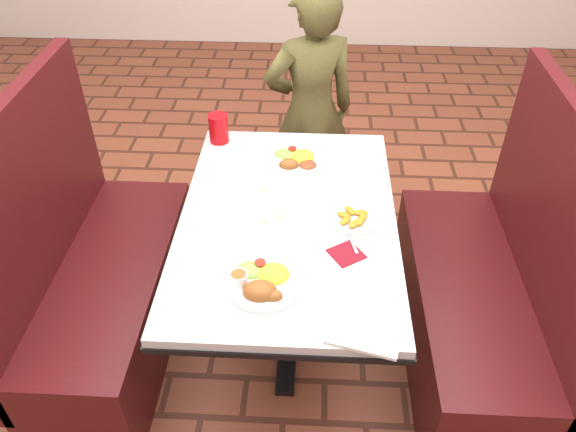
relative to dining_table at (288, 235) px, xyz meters
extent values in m
plane|color=brown|center=(0.00, 0.00, -0.65)|extent=(7.00, 7.00, 0.00)
cube|color=silver|center=(0.00, 0.00, 0.08)|extent=(0.80, 1.20, 0.03)
cube|color=black|center=(0.00, 0.00, 0.05)|extent=(0.81, 1.21, 0.02)
cylinder|color=black|center=(0.00, 0.00, -0.30)|extent=(0.10, 0.10, 0.69)
cube|color=black|center=(0.00, 0.00, -0.64)|extent=(0.55, 0.08, 0.03)
cube|color=black|center=(0.00, 0.00, -0.64)|extent=(0.08, 0.55, 0.03)
cube|color=#4A1013|center=(-0.75, 0.00, -0.43)|extent=(0.45, 1.20, 0.45)
cube|color=#4A1013|center=(-0.97, 0.00, 0.05)|extent=(0.06, 1.20, 0.95)
cube|color=#4A1013|center=(0.75, 0.00, -0.43)|extent=(0.45, 1.20, 0.45)
cube|color=#4A1013|center=(0.97, 0.00, 0.05)|extent=(0.06, 1.20, 0.95)
imported|color=brown|center=(0.06, 0.96, 0.01)|extent=(0.56, 0.45, 1.32)
cylinder|color=white|center=(-0.06, -0.36, 0.10)|extent=(0.25, 0.25, 0.02)
ellipsoid|color=yellow|center=(-0.03, -0.32, 0.13)|extent=(0.10, 0.10, 0.05)
ellipsoid|color=#80B749|center=(-0.10, -0.31, 0.13)|extent=(0.10, 0.08, 0.03)
cylinder|color=red|center=(-0.08, -0.29, 0.13)|extent=(0.04, 0.04, 0.01)
ellipsoid|color=#955625|center=(-0.07, -0.41, 0.14)|extent=(0.11, 0.08, 0.06)
ellipsoid|color=#955625|center=(-0.02, -0.42, 0.13)|extent=(0.06, 0.05, 0.04)
cylinder|color=white|center=(-0.14, -0.36, 0.13)|extent=(0.06, 0.06, 0.04)
cylinder|color=brown|center=(-0.14, -0.36, 0.15)|extent=(0.05, 0.05, 0.00)
cylinder|color=white|center=(0.01, 0.35, 0.10)|extent=(0.25, 0.25, 0.01)
ellipsoid|color=yellow|center=(0.04, 0.38, 0.13)|extent=(0.10, 0.10, 0.05)
ellipsoid|color=#80B749|center=(-0.03, 0.40, 0.13)|extent=(0.10, 0.08, 0.03)
cylinder|color=red|center=(0.00, 0.42, 0.13)|extent=(0.04, 0.04, 0.01)
ellipsoid|color=brown|center=(0.07, 0.32, 0.12)|extent=(0.07, 0.07, 0.03)
ellipsoid|color=#955625|center=(-0.01, 0.31, 0.13)|extent=(0.08, 0.06, 0.05)
cylinder|color=white|center=(0.25, -0.02, 0.10)|extent=(0.18, 0.18, 0.01)
cube|color=maroon|center=(0.21, -0.20, 0.10)|extent=(0.14, 0.14, 0.00)
cube|color=silver|center=(0.23, -0.13, 0.10)|extent=(0.04, 0.13, 0.00)
cylinder|color=red|center=(-0.33, 0.51, 0.16)|extent=(0.09, 0.09, 0.13)
cube|color=silver|center=(0.26, -0.53, 0.10)|extent=(0.25, 0.21, 0.01)
cube|color=silver|center=(-0.11, -0.33, 0.11)|extent=(0.02, 0.19, 0.00)
cube|color=silver|center=(-0.11, -0.36, 0.11)|extent=(0.06, 0.13, 0.00)
camera|label=1|loc=(0.09, -1.62, 1.41)|focal=35.00mm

